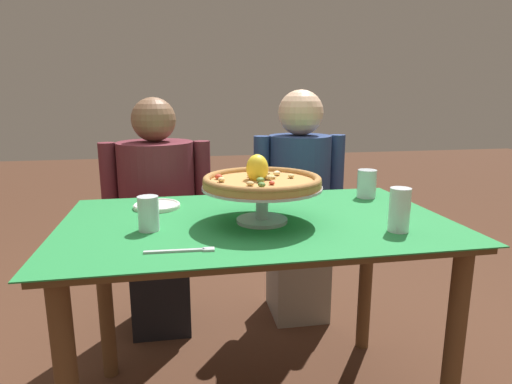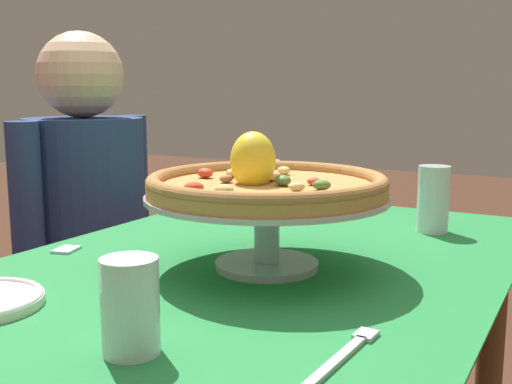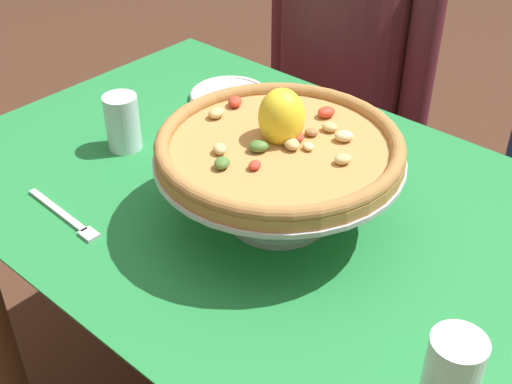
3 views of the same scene
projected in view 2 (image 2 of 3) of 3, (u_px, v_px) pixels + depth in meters
name	position (u px, v px, depth m)	size (l,w,h in m)	color
dining_table	(244.00, 332.00, 1.05)	(1.31, 0.81, 0.75)	brown
pizza_stand	(267.00, 214.00, 1.01)	(0.40, 0.40, 0.12)	#B7B7C1
pizza	(266.00, 183.00, 1.00)	(0.39, 0.39, 0.10)	#BC8447
water_glass_side_left	(131.00, 313.00, 0.69)	(0.07, 0.07, 0.11)	silver
water_glass_back_right	(264.00, 186.00, 1.58)	(0.08, 0.08, 0.12)	silver
water_glass_front_right	(433.00, 203.00, 1.28)	(0.07, 0.07, 0.14)	white
dinner_fork	(343.00, 355.00, 0.68)	(0.19, 0.03, 0.01)	#B7B7C1
sugar_packet	(66.00, 250.00, 1.14)	(0.05, 0.04, 0.01)	silver
diner_right	(89.00, 262.00, 1.71)	(0.48, 0.32, 1.20)	gray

